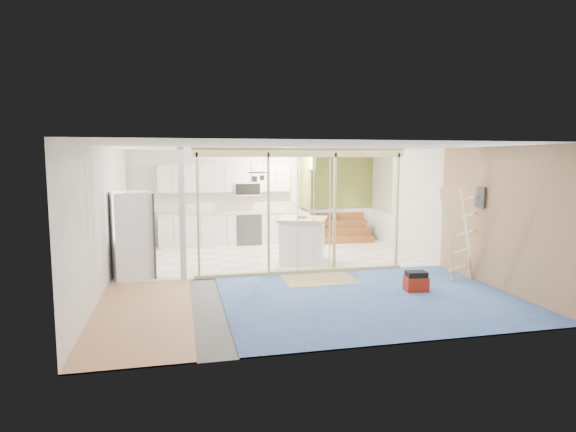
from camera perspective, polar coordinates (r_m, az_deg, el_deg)
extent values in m
cube|color=slate|center=(10.00, -0.03, -6.95)|extent=(7.00, 8.00, 0.01)
cube|color=white|center=(9.71, -0.03, 8.12)|extent=(7.00, 8.00, 0.01)
cube|color=white|center=(13.68, -3.77, 2.27)|extent=(7.00, 0.01, 2.60)
cube|color=white|center=(5.98, 8.57, -3.64)|extent=(7.00, 0.01, 2.60)
cube|color=white|center=(9.62, -20.81, -0.07)|extent=(0.01, 8.00, 2.60)
cube|color=white|center=(11.08, 17.90, 0.90)|extent=(0.01, 8.00, 2.60)
cube|color=white|center=(11.90, -2.18, -4.67)|extent=(7.00, 4.00, 0.02)
cube|color=#4C74B9|center=(8.45, 9.79, -9.57)|extent=(5.00, 4.00, 0.02)
cube|color=tan|center=(7.85, -16.89, -11.03)|extent=(1.50, 4.00, 0.02)
cube|color=tan|center=(9.55, 3.73, -7.51)|extent=(1.40, 1.00, 0.01)
cube|color=tan|center=(9.78, 1.70, 7.52)|extent=(4.40, 0.09, 0.18)
cube|color=tan|center=(10.05, 1.65, -6.58)|extent=(4.40, 0.09, 0.06)
cube|color=silver|center=(9.53, -12.44, 0.15)|extent=(0.12, 0.14, 2.60)
cube|color=tan|center=(9.53, -10.64, 0.20)|extent=(0.04, 0.09, 2.40)
cube|color=tan|center=(9.69, -2.34, 0.42)|extent=(0.05, 0.09, 2.40)
cube|color=tan|center=(10.04, 5.54, 0.61)|extent=(0.04, 0.09, 2.40)
cube|color=tan|center=(10.56, 12.77, 0.78)|extent=(0.04, 0.09, 2.40)
cylinder|color=silver|center=(9.80, 1.15, 0.02)|extent=(0.02, 0.02, 2.35)
cylinder|color=silver|center=(10.03, 4.96, 0.16)|extent=(0.02, 0.02, 2.35)
cylinder|color=silver|center=(9.91, 3.07, 0.09)|extent=(0.02, 0.02, 2.35)
cube|color=silver|center=(13.37, -7.35, -1.59)|extent=(3.60, 0.60, 0.88)
cube|color=beige|center=(13.31, -7.38, 0.39)|extent=(3.66, 0.64, 0.05)
cube|color=silver|center=(12.26, -17.61, -2.61)|extent=(0.60, 1.60, 0.88)
cube|color=beige|center=(12.20, -17.68, -0.45)|extent=(0.64, 1.64, 0.05)
cube|color=silver|center=(13.36, -7.49, 4.48)|extent=(3.60, 0.34, 0.75)
cube|color=silver|center=(13.40, -4.90, 3.23)|extent=(0.72, 0.38, 0.36)
cube|color=black|center=(13.21, -4.78, 3.19)|extent=(0.68, 0.02, 0.30)
cube|color=olive|center=(13.48, 2.00, 4.34)|extent=(0.10, 0.90, 1.60)
cube|color=white|center=(13.61, 1.98, -1.35)|extent=(0.10, 0.90, 0.90)
cube|color=olive|center=(12.79, 2.82, 6.67)|extent=(0.10, 0.50, 0.50)
cube|color=olive|center=(14.20, 5.86, 4.23)|extent=(2.20, 0.04, 1.60)
cube|color=white|center=(14.32, 5.80, -0.97)|extent=(2.20, 0.04, 0.90)
cube|color=brown|center=(13.64, 6.62, -2.86)|extent=(1.70, 0.26, 0.20)
cube|color=brown|center=(13.85, 6.27, -1.87)|extent=(1.70, 0.26, 0.20)
cube|color=brown|center=(14.06, 5.94, -0.91)|extent=(1.70, 0.26, 0.20)
cube|color=brown|center=(14.28, 5.61, 0.02)|extent=(1.70, 0.26, 0.20)
torus|color=black|center=(11.52, -3.61, 5.16)|extent=(0.52, 0.52, 0.02)
cylinder|color=black|center=(11.49, -4.36, 6.40)|extent=(0.01, 0.01, 0.50)
cylinder|color=black|center=(11.54, -2.88, 6.41)|extent=(0.01, 0.01, 0.50)
cylinder|color=#393A3E|center=(11.41, -4.02, 4.39)|extent=(0.14, 0.14, 0.14)
cylinder|color=#393A3E|center=(11.64, -3.10, 4.54)|extent=(0.12, 0.12, 0.12)
cube|color=tan|center=(9.42, 24.01, -0.35)|extent=(0.02, 4.00, 2.60)
cube|color=#393A3E|center=(9.84, 21.79, 2.08)|extent=(0.04, 0.30, 0.40)
cylinder|color=#FFEABF|center=(12.97, 3.07, 7.51)|extent=(0.32, 0.32, 0.08)
cube|color=white|center=(10.07, -18.05, -2.17)|extent=(0.92, 0.90, 1.73)
cube|color=#393A3E|center=(10.05, -15.97, -2.12)|extent=(0.22, 0.67, 1.70)
cube|color=white|center=(11.08, 1.73, -3.08)|extent=(1.23, 1.23, 0.95)
cube|color=beige|center=(11.01, 1.74, -0.38)|extent=(1.37, 1.37, 0.06)
imported|color=silver|center=(11.03, 1.68, -0.05)|extent=(0.27, 0.27, 0.07)
imported|color=silver|center=(13.22, -12.65, 1.01)|extent=(0.15, 0.15, 0.30)
imported|color=white|center=(13.51, -0.61, 1.09)|extent=(0.10, 0.11, 0.21)
cube|color=maroon|center=(9.01, 14.93, -7.82)|extent=(0.43, 0.34, 0.27)
cube|color=black|center=(8.96, 14.97, -6.67)|extent=(0.38, 0.30, 0.10)
cube|color=#D8C084|center=(9.72, 18.35, -2.11)|extent=(0.44, 0.12, 1.83)
cube|color=#D8C084|center=(9.93, 20.34, -2.00)|extent=(0.44, 0.12, 1.83)
cube|color=#D8C084|center=(9.98, 19.46, -5.89)|extent=(0.44, 0.12, 0.12)
cube|color=#D8C084|center=(9.95, 19.89, -3.88)|extent=(0.44, 0.12, 0.12)
cube|color=#D8C084|center=(9.93, 20.33, -1.86)|extent=(0.44, 0.12, 0.12)
cube|color=#D8C084|center=(9.92, 20.77, 0.17)|extent=(0.44, 0.12, 0.12)
cube|color=#D8C084|center=(9.93, 21.20, 2.19)|extent=(0.44, 0.12, 0.12)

